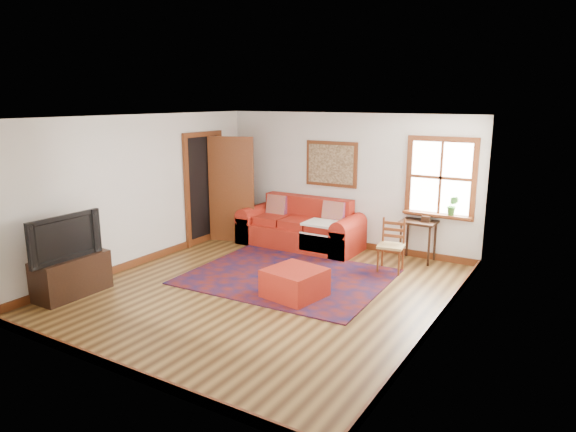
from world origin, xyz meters
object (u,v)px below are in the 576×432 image
Objects in this scene: red_leather_sofa at (301,230)px; red_ottoman at (295,283)px; media_cabinet at (72,276)px; ladder_back_chair at (392,243)px; side_table at (419,228)px.

red_ottoman is at bearing -62.25° from red_leather_sofa.
ladder_back_chair is at bearing 43.83° from media_cabinet.
ladder_back_chair reaches higher than media_cabinet.
red_ottoman is at bearing -112.55° from ladder_back_chair.
red_leather_sofa is 4.18m from media_cabinet.
red_ottoman is at bearing -110.70° from side_table.
side_table reaches higher than media_cabinet.
red_ottoman is (1.22, -2.31, -0.10)m from red_leather_sofa.
red_leather_sofa reaches higher than media_cabinet.
red_leather_sofa is 2.62m from red_ottoman.
media_cabinet is (-2.77, -1.57, 0.08)m from red_ottoman.
red_ottoman is 2.75m from side_table.
red_ottoman is 0.85× the size of ladder_back_chair.
red_leather_sofa is at bearing 68.20° from media_cabinet.
red_leather_sofa is 2.04m from ladder_back_chair.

